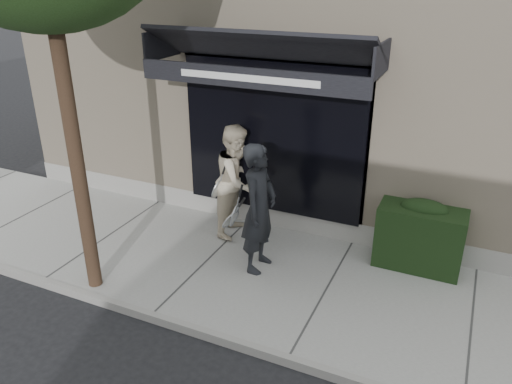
% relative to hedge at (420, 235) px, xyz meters
% --- Properties ---
extents(ground, '(80.00, 80.00, 0.00)m').
position_rel_hedge_xyz_m(ground, '(-1.10, -1.25, -0.66)').
color(ground, black).
rests_on(ground, ground).
extents(sidewalk, '(20.00, 3.00, 0.12)m').
position_rel_hedge_xyz_m(sidewalk, '(-1.10, -1.25, -0.60)').
color(sidewalk, gray).
rests_on(sidewalk, ground).
extents(curb, '(20.00, 0.10, 0.14)m').
position_rel_hedge_xyz_m(curb, '(-1.10, -2.80, -0.59)').
color(curb, gray).
rests_on(curb, ground).
extents(building_facade, '(14.30, 8.04, 5.64)m').
position_rel_hedge_xyz_m(building_facade, '(-1.11, 3.71, 2.08)').
color(building_facade, beige).
rests_on(building_facade, ground).
extents(hedge, '(1.30, 0.70, 1.14)m').
position_rel_hedge_xyz_m(hedge, '(0.00, 0.00, 0.00)').
color(hedge, black).
rests_on(hedge, sidewalk).
extents(pedestrian_front, '(0.70, 0.85, 2.05)m').
position_rel_hedge_xyz_m(pedestrian_front, '(-2.26, -1.10, 0.49)').
color(pedestrian_front, black).
rests_on(pedestrian_front, sidewalk).
extents(pedestrian_back, '(0.77, 0.98, 1.98)m').
position_rel_hedge_xyz_m(pedestrian_back, '(-3.08, -0.19, 0.45)').
color(pedestrian_back, beige).
rests_on(pedestrian_back, sidewalk).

